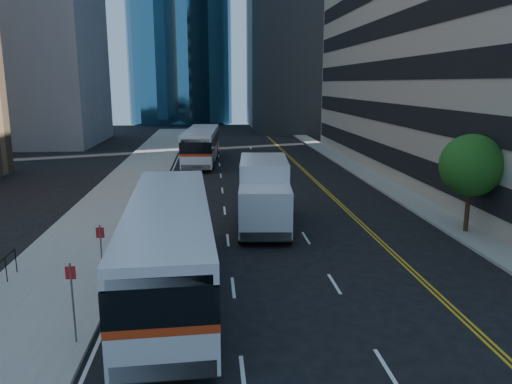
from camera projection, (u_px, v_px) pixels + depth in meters
ground at (334, 306)px, 17.70m from camera, size 160.00×160.00×0.00m
sidewalk_west at (136, 178)px, 41.09m from camera, size 5.00×90.00×0.15m
sidewalk_east at (367, 175)px, 42.79m from camera, size 2.00×90.00×0.15m
midrise_west at (18, 3)px, 62.12m from camera, size 18.00×18.00×35.00m
street_tree at (471, 165)px, 25.49m from camera, size 3.20×3.20×5.10m
bus_front at (170, 243)px, 18.75m from camera, size 3.57×13.52×3.45m
bus_rear at (202, 145)px, 49.29m from camera, size 3.62×12.99×3.31m
box_truck at (264, 193)px, 27.22m from camera, size 3.22×7.75×3.62m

